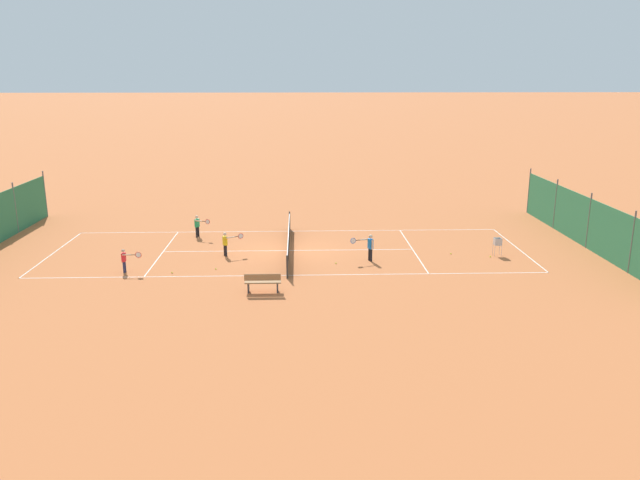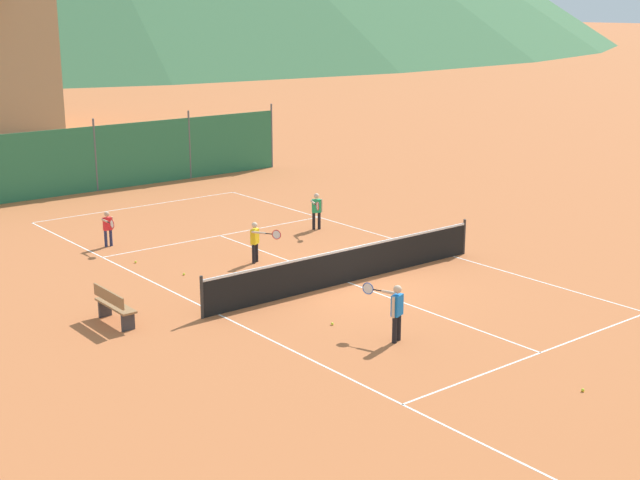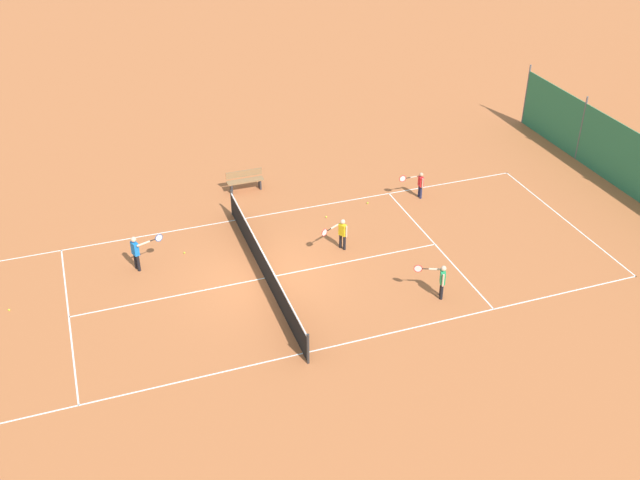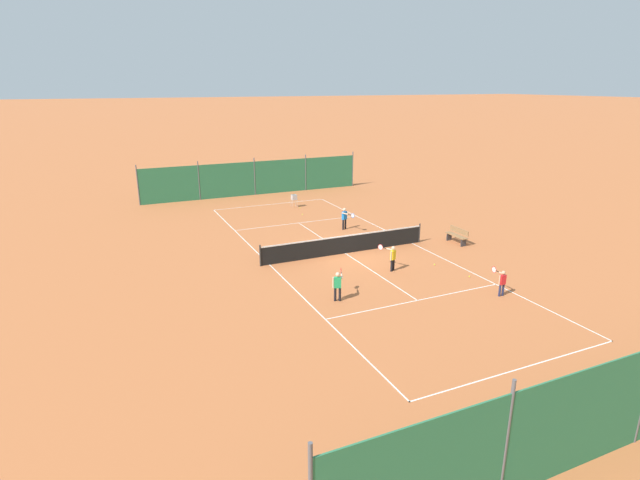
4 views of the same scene
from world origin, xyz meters
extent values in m
plane|color=#BC6638|center=(0.00, 0.00, 0.00)|extent=(600.00, 600.00, 0.00)
cube|color=white|center=(0.00, 11.90, 0.00)|extent=(8.25, 0.05, 0.01)
cube|color=white|center=(-4.10, 0.00, 0.00)|extent=(0.05, 23.85, 0.01)
cube|color=white|center=(4.10, 0.00, 0.00)|extent=(0.05, 23.85, 0.01)
cube|color=white|center=(0.00, 6.40, 0.00)|extent=(8.20, 0.05, 0.01)
cube|color=white|center=(0.00, -6.40, 0.00)|extent=(8.20, 0.05, 0.01)
cube|color=white|center=(0.00, 0.00, 0.00)|extent=(0.05, 12.80, 0.01)
cylinder|color=#2D2D2D|center=(-4.55, 0.00, 0.53)|extent=(0.08, 0.08, 1.06)
cylinder|color=#2D2D2D|center=(4.55, 0.00, 0.53)|extent=(0.08, 0.08, 1.06)
cube|color=black|center=(0.00, 0.00, 0.46)|extent=(9.10, 0.02, 0.91)
cube|color=white|center=(0.00, 0.00, 0.93)|extent=(9.10, 0.04, 0.06)
cube|color=#2D754C|center=(0.00, 15.50, 1.30)|extent=(17.20, 0.04, 2.60)
cylinder|color=#59595E|center=(0.00, 15.50, 1.45)|extent=(0.08, 0.08, 2.90)
cylinder|color=#59595E|center=(4.30, 15.50, 1.45)|extent=(0.08, 0.08, 2.90)
cylinder|color=#59595E|center=(8.60, 15.50, 1.45)|extent=(0.08, 0.08, 2.90)
cylinder|color=black|center=(-2.06, -4.01, 0.31)|extent=(0.11, 0.11, 0.62)
cylinder|color=black|center=(-1.87, -3.94, 0.31)|extent=(0.11, 0.11, 0.62)
cube|color=blue|center=(-1.96, -3.97, 0.85)|extent=(0.34, 0.26, 0.48)
sphere|color=beige|center=(-1.96, -3.97, 1.22)|extent=(0.19, 0.19, 0.19)
cylinder|color=beige|center=(-2.14, -4.04, 0.85)|extent=(0.07, 0.07, 0.48)
cylinder|color=beige|center=(-1.87, -3.69, 1.04)|extent=(0.23, 0.47, 0.07)
cylinder|color=black|center=(-1.99, -3.36, 1.04)|extent=(0.10, 0.21, 0.03)
torus|color=#1E4CB2|center=(-2.07, -3.13, 1.04)|extent=(0.12, 0.27, 0.28)
cylinder|color=silver|center=(-2.07, -3.13, 1.04)|extent=(0.09, 0.24, 0.25)
cylinder|color=#23284C|center=(-3.31, 7.43, 0.26)|extent=(0.09, 0.09, 0.52)
cylinder|color=#23284C|center=(-3.48, 7.44, 0.26)|extent=(0.09, 0.09, 0.52)
cube|color=red|center=(-3.40, 7.43, 0.72)|extent=(0.26, 0.15, 0.40)
sphere|color=tan|center=(-3.40, 7.43, 1.02)|extent=(0.16, 0.16, 0.16)
cylinder|color=tan|center=(-3.24, 7.43, 0.72)|extent=(0.06, 0.06, 0.40)
cylinder|color=tan|center=(-3.56, 7.24, 0.88)|extent=(0.07, 0.40, 0.06)
cylinder|color=black|center=(-3.57, 6.95, 0.88)|extent=(0.03, 0.18, 0.03)
torus|color=red|center=(-3.58, 6.71, 0.88)|extent=(0.03, 0.28, 0.28)
cylinder|color=silver|center=(-3.58, 6.71, 0.88)|extent=(0.01, 0.25, 0.25)
cylinder|color=black|center=(-0.79, 3.18, 0.28)|extent=(0.10, 0.10, 0.56)
cylinder|color=black|center=(-0.95, 3.09, 0.28)|extent=(0.10, 0.10, 0.56)
cube|color=yellow|center=(-0.87, 3.13, 0.78)|extent=(0.31, 0.27, 0.44)
sphere|color=beige|center=(-0.87, 3.13, 1.12)|extent=(0.17, 0.17, 0.17)
cylinder|color=beige|center=(-0.71, 3.22, 0.78)|extent=(0.06, 0.06, 0.44)
cylinder|color=beige|center=(-0.91, 2.86, 0.96)|extent=(0.27, 0.41, 0.06)
cylinder|color=black|center=(-0.76, 2.58, 0.96)|extent=(0.12, 0.19, 0.03)
torus|color=red|center=(-0.65, 2.37, 0.96)|extent=(0.15, 0.26, 0.28)
cylinder|color=silver|center=(-0.65, 2.37, 0.96)|extent=(0.12, 0.22, 0.25)
cylinder|color=black|center=(3.04, 5.06, 0.29)|extent=(0.10, 0.10, 0.58)
cylinder|color=black|center=(2.87, 5.14, 0.29)|extent=(0.10, 0.10, 0.58)
cube|color=#239E5B|center=(2.96, 5.10, 0.80)|extent=(0.32, 0.26, 0.45)
sphere|color=beige|center=(2.96, 5.10, 1.14)|extent=(0.18, 0.18, 0.18)
cylinder|color=beige|center=(3.12, 5.03, 0.80)|extent=(0.06, 0.06, 0.45)
cylinder|color=beige|center=(2.71, 4.96, 0.97)|extent=(0.24, 0.43, 0.06)
cylinder|color=black|center=(2.58, 4.67, 0.97)|extent=(0.11, 0.20, 0.03)
torus|color=red|center=(2.49, 4.44, 0.97)|extent=(0.13, 0.27, 0.28)
cylinder|color=silver|center=(2.49, 4.44, 0.97)|extent=(0.10, 0.23, 0.25)
sphere|color=#CCE033|center=(-3.61, 5.25, 0.03)|extent=(0.07, 0.07, 0.07)
sphere|color=#CCE033|center=(-0.97, -8.16, 0.03)|extent=(0.07, 0.07, 0.07)
sphere|color=#CCE033|center=(-2.42, -2.29, 0.03)|extent=(0.07, 0.07, 0.07)
sphere|color=#CCE033|center=(-3.12, 3.33, 0.03)|extent=(0.07, 0.07, 0.07)
cube|color=olive|center=(-6.30, 0.98, 0.44)|extent=(0.36, 1.50, 0.05)
cube|color=olive|center=(-6.46, 0.98, 0.70)|extent=(0.04, 1.50, 0.28)
cube|color=#333338|center=(-6.30, 1.58, 0.22)|extent=(0.32, 0.06, 0.44)
cube|color=#333338|center=(-6.30, 0.38, 0.22)|extent=(0.32, 0.06, 0.44)
camera|label=1|loc=(-30.81, -0.52, 8.71)|focal=35.00mm
camera|label=2|loc=(-14.86, -17.40, 7.26)|focal=50.00mm
camera|label=3|loc=(20.18, -5.17, 14.50)|focal=42.00mm
camera|label=4|loc=(11.18, 21.58, 8.37)|focal=28.00mm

